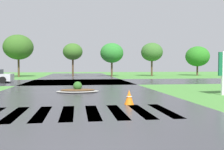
# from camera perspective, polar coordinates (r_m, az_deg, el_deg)

# --- Properties ---
(asphalt_roadway) EXTENTS (10.31, 80.00, 0.01)m
(asphalt_roadway) POSITION_cam_1_polar(r_m,az_deg,el_deg) (14.55, -7.43, -4.56)
(asphalt_roadway) COLOR #35353A
(asphalt_roadway) RESTS_ON ground
(asphalt_cross_road) EXTENTS (90.00, 9.28, 0.01)m
(asphalt_cross_road) POSITION_cam_1_polar(r_m,az_deg,el_deg) (26.43, -7.60, -1.53)
(asphalt_cross_road) COLOR #35353A
(asphalt_cross_road) RESTS_ON ground
(crosswalk_stripes) EXTENTS (6.75, 3.07, 0.01)m
(crosswalk_stripes) POSITION_cam_1_polar(r_m,az_deg,el_deg) (9.29, -7.20, -8.40)
(crosswalk_stripes) COLOR white
(crosswalk_stripes) RESTS_ON ground
(median_island) EXTENTS (2.68, 1.60, 0.68)m
(median_island) POSITION_cam_1_polar(r_m,az_deg,el_deg) (16.30, -7.75, -3.33)
(median_island) COLOR #9E9B93
(median_island) RESTS_ON ground
(traffic_cone) EXTENTS (0.41, 0.41, 0.65)m
(traffic_cone) POSITION_cam_1_polar(r_m,az_deg,el_deg) (11.08, 3.87, -5.05)
(traffic_cone) COLOR orange
(traffic_cone) RESTS_ON ground
(background_treeline) EXTENTS (37.35, 5.58, 6.22)m
(background_treeline) POSITION_cam_1_polar(r_m,az_deg,el_deg) (39.42, -5.91, 5.30)
(background_treeline) COLOR #4C3823
(background_treeline) RESTS_ON ground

